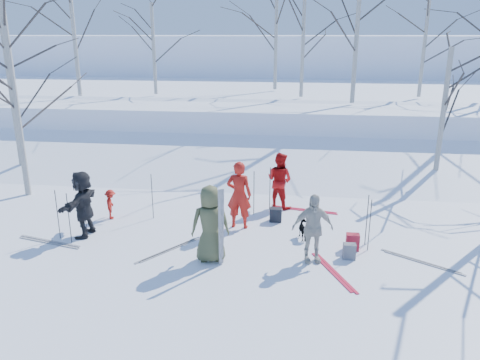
# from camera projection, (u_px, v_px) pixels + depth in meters

# --- Properties ---
(ground) EXTENTS (120.00, 120.00, 0.00)m
(ground) POSITION_uv_depth(u_px,v_px,m) (233.00, 246.00, 11.83)
(ground) COLOR white
(ground) RESTS_ON ground
(snow_ramp) EXTENTS (70.00, 9.49, 4.12)m
(snow_ramp) POSITION_uv_depth(u_px,v_px,m) (258.00, 167.00, 18.41)
(snow_ramp) COLOR white
(snow_ramp) RESTS_ON ground
(snow_plateau) EXTENTS (70.00, 18.00, 2.20)m
(snow_plateau) POSITION_uv_depth(u_px,v_px,m) (273.00, 107.00, 27.63)
(snow_plateau) COLOR white
(snow_plateau) RESTS_ON ground
(far_hill) EXTENTS (90.00, 30.00, 6.00)m
(far_hill) POSITION_uv_depth(u_px,v_px,m) (286.00, 67.00, 47.21)
(far_hill) COLOR white
(far_hill) RESTS_ON ground
(skier_olive_center) EXTENTS (1.01, 0.77, 1.85)m
(skier_olive_center) POSITION_uv_depth(u_px,v_px,m) (210.00, 224.00, 10.86)
(skier_olive_center) COLOR #44482B
(skier_olive_center) RESTS_ON ground
(skier_red_north) EXTENTS (0.72, 0.51, 1.89)m
(skier_red_north) POSITION_uv_depth(u_px,v_px,m) (239.00, 195.00, 12.75)
(skier_red_north) COLOR #AA160F
(skier_red_north) RESTS_ON ground
(skier_redor_behind) EXTENTS (1.06, 0.99, 1.73)m
(skier_redor_behind) POSITION_uv_depth(u_px,v_px,m) (280.00, 180.00, 14.29)
(skier_redor_behind) COLOR #B50E0D
(skier_redor_behind) RESTS_ON ground
(skier_red_seated) EXTENTS (0.48, 0.64, 0.87)m
(skier_red_seated) POSITION_uv_depth(u_px,v_px,m) (111.00, 204.00, 13.50)
(skier_red_seated) COLOR #AA160F
(skier_red_seated) RESTS_ON ground
(skier_cream_east) EXTENTS (1.04, 0.61, 1.67)m
(skier_cream_east) POSITION_uv_depth(u_px,v_px,m) (312.00, 228.00, 10.84)
(skier_cream_east) COLOR beige
(skier_cream_east) RESTS_ON ground
(skier_grey_west) EXTENTS (0.63, 1.68, 1.78)m
(skier_grey_west) POSITION_uv_depth(u_px,v_px,m) (83.00, 204.00, 12.24)
(skier_grey_west) COLOR black
(skier_grey_west) RESTS_ON ground
(dog) EXTENTS (0.43, 0.63, 0.49)m
(dog) POSITION_uv_depth(u_px,v_px,m) (304.00, 230.00, 12.23)
(dog) COLOR black
(dog) RESTS_ON ground
(upright_ski_left) EXTENTS (0.09, 0.16, 1.90)m
(upright_ski_left) POSITION_uv_depth(u_px,v_px,m) (220.00, 228.00, 10.55)
(upright_ski_left) COLOR silver
(upright_ski_left) RESTS_ON ground
(upright_ski_right) EXTENTS (0.14, 0.23, 1.89)m
(upright_ski_right) POSITION_uv_depth(u_px,v_px,m) (222.00, 227.00, 10.61)
(upright_ski_right) COLOR silver
(upright_ski_right) RESTS_ON ground
(ski_pair_a) EXTENTS (2.00, 2.09, 0.02)m
(ski_pair_a) POSITION_uv_depth(u_px,v_px,m) (169.00, 250.00, 11.61)
(ski_pair_a) COLOR silver
(ski_pair_a) RESTS_ON ground
(ski_pair_b) EXTENTS (1.94, 2.08, 0.02)m
(ski_pair_b) POSITION_uv_depth(u_px,v_px,m) (421.00, 262.00, 11.01)
(ski_pair_b) COLOR silver
(ski_pair_b) RESTS_ON ground
(ski_pair_c) EXTENTS (1.09, 1.99, 0.02)m
(ski_pair_c) POSITION_uv_depth(u_px,v_px,m) (49.00, 242.00, 12.07)
(ski_pair_c) COLOR silver
(ski_pair_c) RESTS_ON ground
(ski_pair_d) EXTENTS (1.61, 2.05, 0.02)m
(ski_pair_d) POSITION_uv_depth(u_px,v_px,m) (334.00, 272.00, 10.54)
(ski_pair_d) COLOR red
(ski_pair_d) RESTS_ON ground
(ski_pair_e) EXTENTS (0.91, 1.98, 0.02)m
(ski_pair_e) POSITION_uv_depth(u_px,v_px,m) (306.00, 210.00, 14.25)
(ski_pair_e) COLOR red
(ski_pair_e) RESTS_ON ground
(ski_pole_a) EXTENTS (0.02, 0.02, 1.34)m
(ski_pole_a) POSITION_uv_depth(u_px,v_px,m) (69.00, 218.00, 11.87)
(ski_pole_a) COLOR black
(ski_pole_a) RESTS_ON ground
(ski_pole_b) EXTENTS (0.02, 0.02, 1.34)m
(ski_pole_b) POSITION_uv_depth(u_px,v_px,m) (370.00, 225.00, 11.42)
(ski_pole_b) COLOR black
(ski_pole_b) RESTS_ON ground
(ski_pole_c) EXTENTS (0.02, 0.02, 1.34)m
(ski_pole_c) POSITION_uv_depth(u_px,v_px,m) (58.00, 214.00, 12.11)
(ski_pole_c) COLOR black
(ski_pole_c) RESTS_ON ground
(ski_pole_d) EXTENTS (0.02, 0.02, 1.34)m
(ski_pole_d) POSITION_uv_depth(u_px,v_px,m) (254.00, 193.00, 13.75)
(ski_pole_d) COLOR black
(ski_pole_d) RESTS_ON ground
(ski_pole_e) EXTENTS (0.02, 0.02, 1.34)m
(ski_pole_e) POSITION_uv_depth(u_px,v_px,m) (367.00, 220.00, 11.75)
(ski_pole_e) COLOR black
(ski_pole_e) RESTS_ON ground
(ski_pole_f) EXTENTS (0.02, 0.02, 1.34)m
(ski_pole_f) POSITION_uv_depth(u_px,v_px,m) (152.00, 196.00, 13.45)
(ski_pole_f) COLOR black
(ski_pole_f) RESTS_ON ground
(ski_pole_g) EXTENTS (0.02, 0.02, 1.34)m
(ski_pole_g) POSITION_uv_depth(u_px,v_px,m) (85.00, 214.00, 12.14)
(ski_pole_g) COLOR black
(ski_pole_g) RESTS_ON ground
(ski_pole_h) EXTENTS (0.02, 0.02, 1.34)m
(ski_pole_h) POSITION_uv_depth(u_px,v_px,m) (270.00, 189.00, 14.13)
(ski_pole_h) COLOR black
(ski_pole_h) RESTS_ON ground
(backpack_red) EXTENTS (0.32, 0.22, 0.42)m
(backpack_red) POSITION_uv_depth(u_px,v_px,m) (353.00, 242.00, 11.60)
(backpack_red) COLOR maroon
(backpack_red) RESTS_ON ground
(backpack_grey) EXTENTS (0.30, 0.20, 0.38)m
(backpack_grey) POSITION_uv_depth(u_px,v_px,m) (349.00, 251.00, 11.14)
(backpack_grey) COLOR #5A5C62
(backpack_grey) RESTS_ON ground
(backpack_dark) EXTENTS (0.34, 0.24, 0.40)m
(backpack_dark) POSITION_uv_depth(u_px,v_px,m) (276.00, 215.00, 13.36)
(backpack_dark) COLOR black
(backpack_dark) RESTS_ON ground
(birch_plateau_b) EXTENTS (3.81, 3.81, 4.58)m
(birch_plateau_b) POSITION_uv_depth(u_px,v_px,m) (424.00, 48.00, 22.26)
(birch_plateau_b) COLOR silver
(birch_plateau_b) RESTS_ON snow_plateau
(birch_plateau_c) EXTENTS (4.99, 4.99, 6.27)m
(birch_plateau_c) POSITION_uv_depth(u_px,v_px,m) (357.00, 29.00, 20.01)
(birch_plateau_c) COLOR silver
(birch_plateau_c) RESTS_ON snow_plateau
(birch_plateau_d) EXTENTS (3.68, 3.68, 4.40)m
(birch_plateau_d) POSITION_uv_depth(u_px,v_px,m) (154.00, 49.00, 23.35)
(birch_plateau_d) COLOR silver
(birch_plateau_d) RESTS_ON snow_plateau
(birch_plateau_e) EXTENTS (4.61, 4.61, 5.73)m
(birch_plateau_e) POSITION_uv_depth(u_px,v_px,m) (276.00, 35.00, 25.22)
(birch_plateau_e) COLOR silver
(birch_plateau_e) RESTS_ON snow_plateau
(birch_plateau_f) EXTENTS (4.17, 4.17, 5.10)m
(birch_plateau_f) POSITION_uv_depth(u_px,v_px,m) (303.00, 43.00, 22.22)
(birch_plateau_f) COLOR silver
(birch_plateau_f) RESTS_ON snow_plateau
(birch_plateau_g) EXTENTS (4.79, 4.79, 5.99)m
(birch_plateau_g) POSITION_uv_depth(u_px,v_px,m) (74.00, 33.00, 22.41)
(birch_plateau_g) COLOR silver
(birch_plateau_g) RESTS_ON snow_plateau
(birch_edge_a) EXTENTS (4.98, 4.98, 6.26)m
(birch_edge_a) POSITION_uv_depth(u_px,v_px,m) (15.00, 101.00, 14.74)
(birch_edge_a) COLOR silver
(birch_edge_a) RESTS_ON ground
(birch_edge_d) EXTENTS (4.48, 4.48, 5.54)m
(birch_edge_d) POSITION_uv_depth(u_px,v_px,m) (13.00, 102.00, 17.15)
(birch_edge_d) COLOR silver
(birch_edge_d) RESTS_ON ground
(birch_edge_e) EXTENTS (3.92, 3.92, 4.74)m
(birch_edge_e) POSITION_uv_depth(u_px,v_px,m) (442.00, 119.00, 15.99)
(birch_edge_e) COLOR silver
(birch_edge_e) RESTS_ON ground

